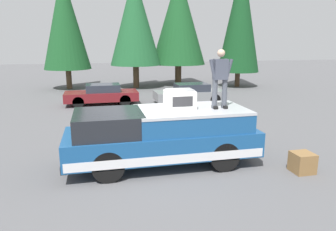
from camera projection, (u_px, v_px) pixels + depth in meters
ground_plane at (148, 167)px, 9.18m from camera, size 90.00×90.00×0.00m
pickup_truck at (162, 136)px, 9.18m from camera, size 2.01×5.54×1.65m
compressor_unit at (180, 99)px, 9.12m from camera, size 0.65×0.84×0.56m
person_on_truck_bed at (220, 77)px, 9.01m from camera, size 0.29×0.72×1.69m
parked_car_grey at (190, 94)px, 18.34m from camera, size 1.64×4.10×1.16m
parked_car_maroon at (102, 94)px, 18.06m from camera, size 1.64×4.10×1.16m
wooden_crate at (302, 163)px, 8.74m from camera, size 0.56×0.56×0.56m
conifer_far_left at (240, 16)px, 24.09m from camera, size 3.22×3.22×9.62m
conifer_left at (179, 19)px, 25.18m from camera, size 4.37×4.37×8.92m
conifer_center_left at (135, 20)px, 23.54m from camera, size 3.85×3.85×8.50m
conifer_center_right at (65, 21)px, 23.02m from camera, size 3.45×3.45×8.52m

